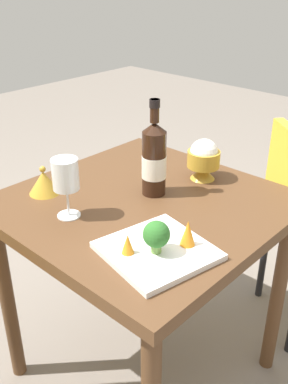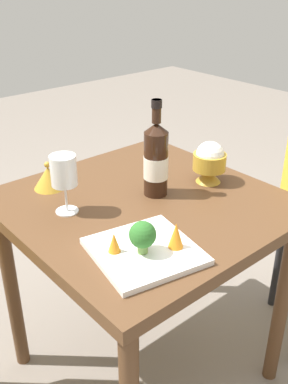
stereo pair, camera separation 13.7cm
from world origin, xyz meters
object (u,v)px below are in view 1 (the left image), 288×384
Objects in this scene: wine_glass at (66,176)px; carrot_garnish_right at (188,233)px; rice_bowl_lid at (44,182)px; broccoli_floret at (156,235)px; rice_bowl at (204,158)px; serving_plate at (157,251)px; wine_bottle at (154,159)px; carrot_garnish_left at (128,244)px.

wine_glass is 0.38m from carrot_garnish_right.
rice_bowl_lid is 1.17× the size of broccoli_floret.
rice_bowl reaches higher than broccoli_floret.
serving_plate is at bearing -83.96° from wine_glass.
wine_glass is 0.20m from rice_bowl_lid.
wine_glass is 2.58× the size of carrot_garnish_right.
carrot_garnish_right is (0.06, -0.53, 0.01)m from rice_bowl_lid.
wine_bottle is 3.57× the size of broccoli_floret.
wine_glass reaches higher than rice_bowl.
rice_bowl is 0.44m from carrot_garnish_right.
rice_bowl_lid is at bearing 144.62° from rice_bowl.
rice_bowl is at bearing 31.11° from carrot_garnish_right.
wine_bottle is at bearing 42.79° from broccoli_floret.
wine_bottle reaches higher than rice_bowl_lid.
rice_bowl_lid is 0.49m from serving_plate.
wine_bottle reaches higher than wine_glass.
serving_plate is at bearing -31.61° from carrot_garnish_left.
broccoli_floret is at bearing -137.21° from wine_bottle.
broccoli_floret is 1.63× the size of carrot_garnish_left.
serving_plate is at bearing 145.30° from carrot_garnish_right.
wine_bottle reaches higher than rice_bowl.
wine_glass is 3.39× the size of carrot_garnish_left.
rice_bowl is 1.42× the size of rice_bowl_lid.
rice_bowl_lid is 0.45m from carrot_garnish_left.
rice_bowl_lid is (-0.43, 0.31, -0.04)m from rice_bowl.
wine_glass reaches higher than serving_plate.
broccoli_floret reaches higher than rice_bowl_lid.
rice_bowl is at bearing 22.37° from serving_plate.
broccoli_floret is at bearing -147.67° from serving_plate.
serving_plate is 0.06m from broccoli_floret.
carrot_garnish_left is at bearing 136.28° from broccoli_floret.
carrot_garnish_left is at bearing -164.41° from rice_bowl.
carrot_garnish_left is (-0.07, -0.45, 0.00)m from rice_bowl_lid.
rice_bowl is at bearing 15.59° from carrot_garnish_left.
serving_plate is (-0.44, -0.18, -0.07)m from rice_bowl.
carrot_garnish_left is 0.76× the size of carrot_garnish_right.
wine_bottle is at bearing 31.57° from carrot_garnish_left.
carrot_garnish_left is (-0.50, -0.14, -0.03)m from rice_bowl.
serving_plate is 5.57× the size of carrot_garnish_left.
carrot_garnish_right is at bearing -34.70° from serving_plate.
rice_bowl is 0.52m from carrot_garnish_left.
rice_bowl_lid is at bearing 89.13° from serving_plate.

